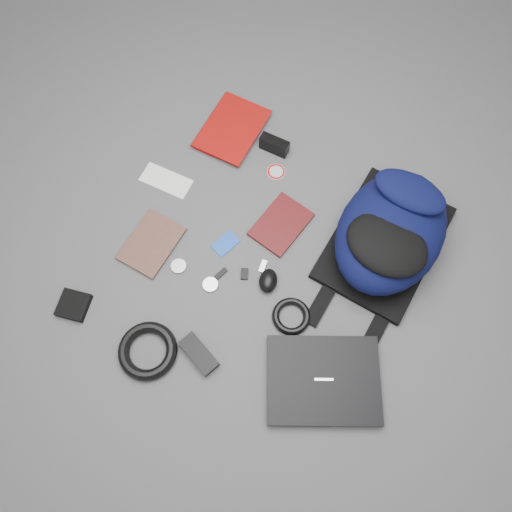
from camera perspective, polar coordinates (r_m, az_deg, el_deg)
The scene contains 22 objects.
ground at distance 1.75m, azimuth 0.00°, elevation -0.23°, with size 4.00×4.00×0.00m, color #4F4F51.
backpack at distance 1.72m, azimuth 15.17°, elevation 2.73°, with size 0.37×0.53×0.22m, color black, non-canonical shape.
laptop at distance 1.64m, azimuth 7.69°, elevation -13.88°, with size 0.36×0.28×0.04m, color black.
textbook_red at distance 2.02m, azimuth -5.49°, elevation 15.36°, with size 0.21×0.28×0.03m, color #8D0908.
comic_book at distance 1.83m, azimuth -13.90°, elevation 2.56°, with size 0.16×0.22×0.02m, color #B7580D.
envelope at distance 1.91m, azimuth -10.24°, elevation 8.50°, with size 0.19×0.09×0.00m, color white.
dvd_case at distance 1.79m, azimuth 2.87°, elevation 3.64°, with size 0.15×0.21×0.02m, color #420C0D.
compact_camera at distance 1.92m, azimuth 2.11°, elevation 12.55°, with size 0.11×0.04×0.06m, color black.
sticker_disc at distance 1.90m, azimuth 2.31°, elevation 9.60°, with size 0.07×0.07×0.00m, color silver.
pen_teal at distance 1.82m, azimuth 3.02°, elevation 4.92°, with size 0.01×0.01×0.14m, color #0B6556.
pen_red at distance 1.78m, azimuth 2.25°, elevation 2.79°, with size 0.01×0.01×0.14m, color maroon.
id_badge at distance 1.77m, azimuth -3.50°, elevation 1.42°, with size 0.06×0.09×0.00m, color blue.
usb_black at distance 1.73m, azimuth -4.03°, elevation -2.01°, with size 0.02×0.05×0.01m, color black.
usb_silver at distance 1.73m, azimuth 0.80°, elevation -1.18°, with size 0.02×0.05×0.01m, color #AAAAAC.
key_fob at distance 1.72m, azimuth -1.32°, elevation -2.06°, with size 0.02×0.04×0.01m, color black.
mouse at distance 1.70m, azimuth 1.40°, elevation -2.85°, with size 0.06×0.09×0.05m, color black.
headphone_left at distance 1.75m, azimuth -8.83°, elevation -1.17°, with size 0.05×0.05×0.01m, color #A5A5A7.
headphone_right at distance 1.72m, azimuth -5.24°, elevation -3.29°, with size 0.05×0.05×0.01m, color #B7B7B9.
cable_coil at distance 1.68m, azimuth 4.04°, elevation -6.88°, with size 0.13×0.13×0.03m, color black.
power_brick at distance 1.65m, azimuth -6.54°, elevation -11.06°, with size 0.14×0.06×0.03m, color black.
power_cord_coil at distance 1.68m, azimuth -12.27°, elevation -10.54°, with size 0.19×0.19×0.04m, color black.
pouch at distance 1.79m, azimuth -20.12°, elevation -5.30°, with size 0.10×0.10×0.03m, color black.
Camera 1 is at (0.29, -0.54, 1.64)m, focal length 35.00 mm.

